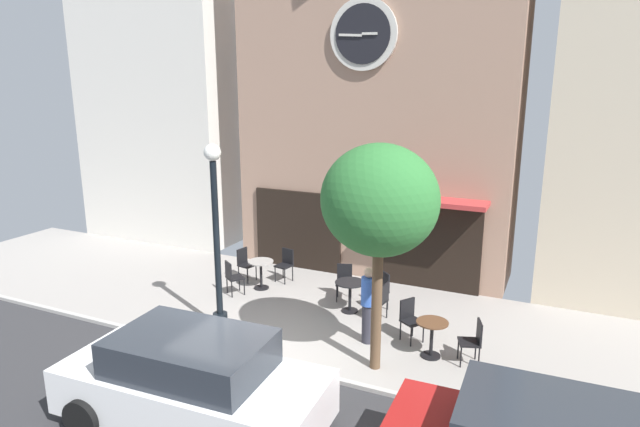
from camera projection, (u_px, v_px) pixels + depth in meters
ground_plane at (244, 374)px, 10.21m from camera, size 24.46×11.61×0.13m
clock_building at (377, 45)px, 14.63m from camera, size 7.74×3.27×12.24m
neighbor_building_left at (178, 65)px, 18.91m from camera, size 5.59×4.36×11.85m
street_lamp at (216, 238)px, 11.57m from camera, size 0.36×0.36×4.13m
street_tree at (379, 202)px, 9.63m from camera, size 2.16×1.95×4.34m
cafe_table_center_right at (261, 270)px, 14.25m from camera, size 0.67×0.67×0.77m
cafe_table_near_door at (350, 290)px, 12.81m from camera, size 0.72×0.72×0.75m
cafe_table_center at (432, 333)px, 10.71m from camera, size 0.64×0.64×0.76m
cafe_chair_under_awning at (286, 262)px, 14.81m from camera, size 0.47×0.47×0.90m
cafe_chair_outer at (232, 275)px, 13.82m from camera, size 0.56×0.56×0.90m
cafe_chair_facing_street at (474, 339)px, 10.43m from camera, size 0.51×0.51×0.90m
cafe_chair_by_entrance at (381, 287)px, 13.03m from camera, size 0.56×0.56×0.90m
cafe_chair_near_lamp at (410, 317)px, 11.41m from camera, size 0.56×0.56×0.90m
cafe_chair_curbside at (344, 279)px, 13.57m from camera, size 0.51×0.51×0.90m
cafe_chair_right_end at (245, 262)px, 14.86m from camera, size 0.47×0.47×0.90m
cafe_chair_near_tree at (381, 298)px, 12.36m from camera, size 0.45×0.45×0.90m
pedestrian_blue at (368, 304)px, 11.22m from camera, size 0.43×0.43×1.67m
parked_car_white at (193, 382)px, 8.52m from camera, size 4.38×2.19×1.55m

